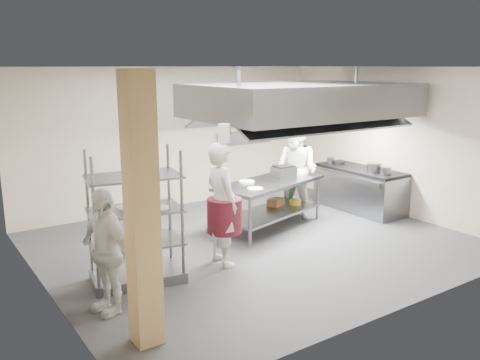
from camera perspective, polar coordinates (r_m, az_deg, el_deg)
floor at (r=8.90m, az=1.87°, el=-7.13°), size 7.00×7.00×0.00m
ceiling at (r=8.37m, az=2.02°, el=12.57°), size 7.00×7.00×0.00m
wall_back at (r=11.04m, az=-7.32°, el=4.71°), size 7.00×0.00×7.00m
wall_left at (r=7.07m, az=-21.62°, el=-0.64°), size 0.00×6.00×6.00m
wall_right at (r=10.92m, az=16.98°, el=4.17°), size 0.00×6.00×6.00m
column at (r=5.48m, az=-10.95°, el=-3.68°), size 0.30×0.30×3.00m
exhaust_hood at (r=9.51m, az=6.95°, el=8.89°), size 4.00×2.50×0.60m
hood_strip_a at (r=8.98m, az=2.53°, el=6.69°), size 1.60×0.12×0.04m
hood_strip_b at (r=10.15m, az=10.76°, el=7.19°), size 1.60×0.12×0.04m
wall_shelf at (r=11.82m, az=0.86°, el=5.35°), size 1.50×0.28×0.04m
island at (r=9.62m, az=3.32°, el=-2.77°), size 2.47×1.52×0.91m
island_worktop at (r=9.52m, az=3.36°, el=-0.30°), size 2.47×1.52×0.06m
island_undershelf at (r=9.66m, az=3.31°, el=-3.65°), size 2.26×1.38×0.04m
pass_rack at (r=7.26m, az=-11.69°, el=-4.12°), size 1.39×0.96×1.91m
cooking_range at (r=11.13m, az=13.26°, el=-1.13°), size 0.80×2.00×0.84m
range_top at (r=11.03m, az=13.38°, el=1.14°), size 0.78×1.96×0.06m
chef_head at (r=7.75m, az=-2.10°, el=-2.73°), size 0.48×0.71×1.92m
chef_line at (r=10.24m, az=6.36°, el=1.06°), size 0.96×1.10×1.93m
chef_plating at (r=6.51m, az=-14.87°, el=-7.71°), size 0.60×1.00×1.60m
griddle at (r=9.85m, az=4.94°, el=0.91°), size 0.43×0.34×0.20m
wicker_basket at (r=10.05m, az=4.02°, el=-2.48°), size 0.38×0.33×0.14m
stockpot at (r=10.64m, az=14.83°, el=1.35°), size 0.28×0.28×0.20m
plate_stack at (r=7.36m, az=-11.57°, el=-6.68°), size 0.28×0.28×0.05m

